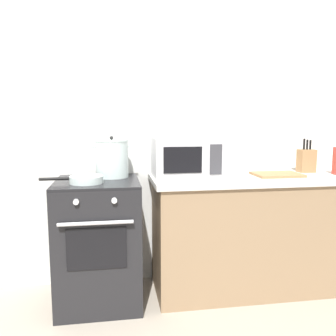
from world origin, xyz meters
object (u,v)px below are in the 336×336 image
Objects in this scene: frying_pan at (85,179)px; stock_pot at (112,158)px; cutting_board at (277,174)px; stove at (99,242)px; microwave at (186,157)px; knife_block at (306,160)px.

stock_pot is at bearing 51.39° from frying_pan.
frying_pan is 1.46m from cutting_board.
stock_pot reaches higher than stove.
microwave is at bearing -6.25° from stock_pot.
cutting_board is (1.39, 0.00, 0.47)m from stove.
frying_pan is 1.54× the size of knife_block.
microwave is 1.79× the size of knife_block.
frying_pan is at bearing -167.16° from microwave.
stove is at bearing -179.95° from cutting_board.
microwave is 0.73m from cutting_board.
microwave reaches higher than knife_block.
frying_pan is at bearing -129.55° from stove.
stock_pot is 0.93× the size of cutting_board.
cutting_board is (1.28, -0.14, -0.13)m from stock_pot.
cutting_board is at bearing -6.24° from stock_pot.
frying_pan is at bearing -172.60° from knife_block.
microwave reaches higher than cutting_board.
microwave reaches higher than stove.
stove is at bearing -173.27° from microwave.
stock_pot is at bearing 173.75° from microwave.
cutting_board is (1.46, 0.09, -0.02)m from frying_pan.
stove is 2.13× the size of frying_pan.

